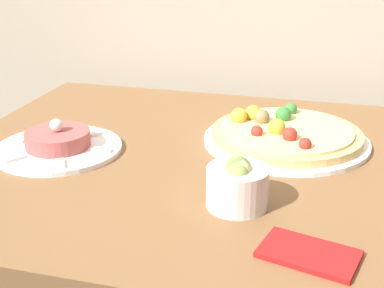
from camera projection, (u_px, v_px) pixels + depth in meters
name	position (u px, v px, depth m)	size (l,w,h in m)	color
dining_table	(216.00, 207.00, 1.09)	(1.10, 0.86, 0.76)	brown
pizza_plate	(285.00, 135.00, 1.12)	(0.34, 0.34, 0.06)	white
tartare_plate	(58.00, 144.00, 1.08)	(0.26, 0.26, 0.07)	white
small_bowl	(238.00, 182.00, 0.86)	(0.10, 0.10, 0.08)	silver
napkin	(309.00, 254.00, 0.73)	(0.15, 0.11, 0.01)	red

